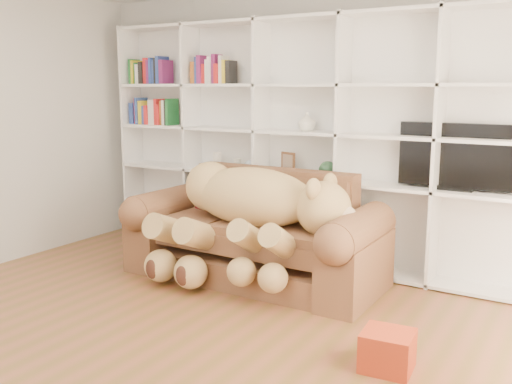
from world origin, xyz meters
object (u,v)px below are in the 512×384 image
Objects in this scene: tv at (456,157)px; gift_box at (387,351)px; sofa at (256,239)px; teddy_bear at (248,210)px.

gift_box is at bearing -88.86° from tv.
gift_box is (1.61, -1.06, -0.25)m from sofa.
teddy_bear is 1.83× the size of tv.
sofa is at bearing 146.57° from gift_box.
sofa is 0.37m from teddy_bear.
gift_box is 2.04m from tv.
sofa is 1.32× the size of teddy_bear.
sofa is at bearing 98.10° from teddy_bear.
gift_box is at bearing -31.13° from teddy_bear.
gift_box is 0.32× the size of tv.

